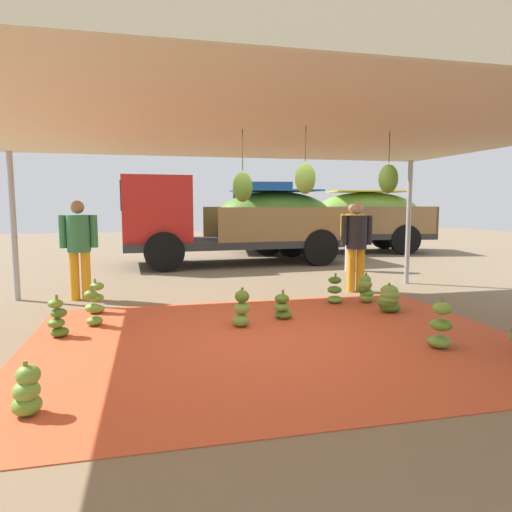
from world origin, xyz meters
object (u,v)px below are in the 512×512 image
Objects in this scene: banana_bunch_1 at (335,291)px; worker_2 at (352,232)px; banana_bunch_0 at (441,327)px; banana_bunch_8 at (27,392)px; banana_bunch_2 at (93,309)px; cargo_truck_far at (327,216)px; banana_bunch_3 at (389,300)px; worker_1 at (357,240)px; banana_bunch_10 at (96,299)px; banana_bunch_6 at (366,290)px; banana_bunch_9 at (282,307)px; banana_bunch_4 at (242,310)px; cargo_truck_main at (232,219)px; banana_bunch_7 at (58,319)px; worker_0 at (79,242)px.

worker_2 reaches higher than banana_bunch_1.
banana_bunch_0 is 1.33× the size of banana_bunch_8.
cargo_truck_far is (6.84, 8.48, 1.04)m from banana_bunch_2.
banana_bunch_3 is 0.29× the size of worker_1.
banana_bunch_10 is at bearing 167.49° from banana_bunch_3.
banana_bunch_1 is at bearing 169.04° from banana_bunch_6.
banana_bunch_10 is 0.32× the size of worker_2.
banana_bunch_6 is 3.91m from worker_2.
banana_bunch_1 is at bearing 35.53° from banana_bunch_9.
banana_bunch_6 is at bearing 23.06° from banana_bunch_4.
cargo_truck_main is at bearing -148.67° from cargo_truck_far.
banana_bunch_9 is at bearing -144.47° from banana_bunch_1.
banana_bunch_4 is 0.09× the size of cargo_truck_main.
banana_bunch_0 is 6.29m from worker_2.
banana_bunch_2 is 0.33× the size of worker_1.
banana_bunch_4 is 2.40m from banana_bunch_10.
banana_bunch_3 reaches higher than banana_bunch_8.
banana_bunch_10 is 10.38m from cargo_truck_far.
banana_bunch_8 is at bearing -109.92° from cargo_truck_main.
banana_bunch_0 is 2.56m from banana_bunch_1.
banana_bunch_7 reaches higher than banana_bunch_1.
banana_bunch_10 is (-0.04, 0.78, -0.01)m from banana_bunch_2.
banana_bunch_6 is at bearing -10.96° from banana_bunch_1.
worker_1 is (4.67, 0.73, 0.77)m from banana_bunch_10.
banana_bunch_1 is 0.30× the size of worker_2.
banana_bunch_3 is 0.30× the size of worker_2.
banana_bunch_6 is 1.21× the size of banana_bunch_9.
cargo_truck_far reaches higher than banana_bunch_10.
banana_bunch_3 is at bearing 28.59° from banana_bunch_8.
worker_1 is (2.64, 2.00, 0.76)m from banana_bunch_4.
banana_bunch_0 is at bearing -100.16° from banana_bunch_3.
banana_bunch_9 is 3.84m from worker_0.
banana_bunch_4 is 3.40m from worker_1.
banana_bunch_3 is at bearing 2.79° from banana_bunch_7.
banana_bunch_4 reaches higher than banana_bunch_6.
banana_bunch_4 is (-2.39, -0.29, 0.03)m from banana_bunch_3.
banana_bunch_10 is at bearing 87.70° from banana_bunch_8.
banana_bunch_7 is at bearing -175.99° from banana_bunch_9.
banana_bunch_7 is at bearing -168.65° from banana_bunch_6.
banana_bunch_7 reaches higher than banana_bunch_10.
banana_bunch_10 is at bearing 176.52° from banana_bunch_6.
banana_bunch_3 is at bearing -107.49° from worker_2.
banana_bunch_1 is 1.44m from worker_1.
cargo_truck_main reaches higher than banana_bunch_6.
banana_bunch_7 is 0.31× the size of worker_1.
banana_bunch_6 is 1.84m from banana_bunch_9.
banana_bunch_0 is at bearing -99.20° from worker_1.
banana_bunch_6 is 0.30× the size of worker_0.
worker_0 is (-4.25, 1.30, 0.81)m from banana_bunch_1.
banana_bunch_0 is 0.09× the size of cargo_truck_main.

